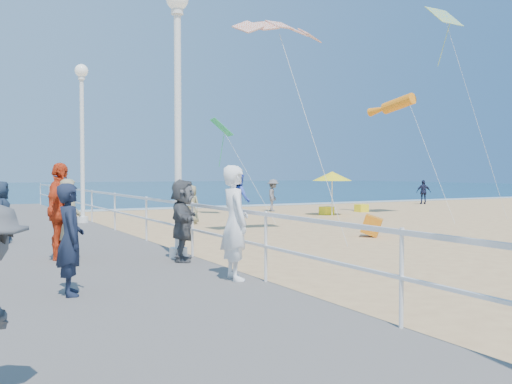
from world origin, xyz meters
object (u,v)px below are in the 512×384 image
woman_holding_toddler (235,223)px  spectator_3 (60,211)px  lamp_post_far (82,126)px  spectator_6 (71,220)px  spectator_4 (1,212)px  spectator_5 (183,220)px  beach_walker_a (273,195)px  lamp_post_mid (178,93)px  toddler_held (239,199)px  beach_umbrella (332,176)px  beach_walker_b (424,192)px  spectator_0 (70,239)px  beach_chair_left (361,208)px  box_kite (372,228)px  beach_walker_c (191,205)px  beach_chair_right (327,211)px

woman_holding_toddler → spectator_3: (-2.06, 3.48, 0.04)m
lamp_post_far → spectator_6: (-1.97, -8.46, -2.47)m
spectator_4 → spectator_5: bearing=-141.6°
lamp_post_far → beach_walker_a: bearing=30.6°
lamp_post_mid → toddler_held: size_ratio=6.27×
lamp_post_mid → woman_holding_toddler: size_ratio=2.94×
lamp_post_mid → beach_umbrella: 17.17m
woman_holding_toddler → beach_walker_b: bearing=-43.0°
spectator_0 → beach_chair_left: 23.72m
box_kite → beach_chair_left: 11.80m
spectator_4 → lamp_post_far: bearing=-24.3°
toddler_held → spectator_6: size_ratio=0.54×
woman_holding_toddler → box_kite: size_ratio=3.02×
box_kite → lamp_post_far: bearing=101.2°
toddler_held → beach_walker_a: bearing=-24.4°
lamp_post_far → box_kite: 10.21m
spectator_3 → box_kite: size_ratio=3.15×
spectator_3 → beach_walker_c: (6.78, 9.93, -0.56)m
woman_holding_toddler → spectator_4: (-2.86, 6.80, -0.16)m
spectator_5 → box_kite: bearing=-39.0°
woman_holding_toddler → beach_walker_a: bearing=-24.6°
box_kite → beach_chair_right: size_ratio=1.09×
lamp_post_far → spectator_3: (-2.11, -8.14, -2.32)m
spectator_0 → beach_chair_right: (14.97, 14.83, -0.98)m
spectator_3 → beach_walker_b: bearing=-30.1°
lamp_post_mid → beach_walker_b: bearing=35.7°
lamp_post_far → toddler_held: 11.65m
beach_chair_left → beach_walker_a: bearing=145.6°
beach_walker_b → box_kite: (-15.51, -13.24, -0.49)m
beach_chair_left → spectator_5: bearing=-138.6°
beach_umbrella → spectator_6: bearing=-141.9°
spectator_6 → spectator_4: bearing=35.2°
toddler_held → beach_chair_left: bearing=-36.9°
lamp_post_mid → woman_holding_toddler: bearing=-91.1°
spectator_6 → beach_walker_b: (25.56, 16.43, -0.40)m
spectator_4 → beach_chair_right: 17.36m
toddler_held → spectator_5: size_ratio=0.54×
spectator_6 → beach_chair_right: bearing=-30.1°
box_kite → spectator_3: bearing=150.1°
beach_walker_a → box_kite: beach_walker_a is taller
beach_walker_c → beach_chair_left: 10.86m
beach_walker_c → beach_walker_b: bearing=76.8°
spectator_0 → beach_walker_c: size_ratio=0.98×
woman_holding_toddler → beach_walker_a: 21.65m
spectator_4 → beach_chair_left: spectator_4 is taller
spectator_6 → beach_umbrella: (14.34, 11.23, 0.72)m
spectator_3 → spectator_6: spectator_3 is taller
woman_holding_toddler → beach_walker_b: woman_holding_toddler is taller
toddler_held → beach_walker_b: size_ratio=0.54×
beach_walker_c → spectator_6: bearing=-64.2°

